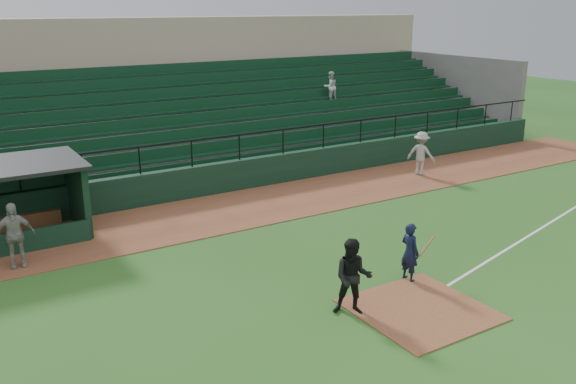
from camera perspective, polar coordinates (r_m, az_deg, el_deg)
ground at (r=15.84m, az=9.73°, el=-9.40°), size 90.00×90.00×0.00m
warning_track at (r=21.96m, az=-4.14°, el=-1.50°), size 40.00×4.00×0.03m
home_plate_dirt at (r=15.19m, az=12.25°, el=-10.71°), size 3.00×3.00×0.03m
foul_line at (r=22.25m, az=23.32°, el=-2.68°), size 17.49×4.44×0.01m
stadium_structure at (r=28.97m, az=-12.16°, el=7.39°), size 38.00×13.08×6.40m
batter_at_plate at (r=16.35m, az=11.36°, el=-5.54°), size 1.00×0.67×1.60m
umpire at (r=14.39m, az=6.10°, el=-7.95°), size 1.15×1.12×1.87m
runner at (r=26.56m, az=12.36°, el=3.56°), size 1.17×1.39×1.86m
dugout_player_a at (r=18.37m, az=-24.29°, el=-3.70°), size 1.12×0.53×1.85m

